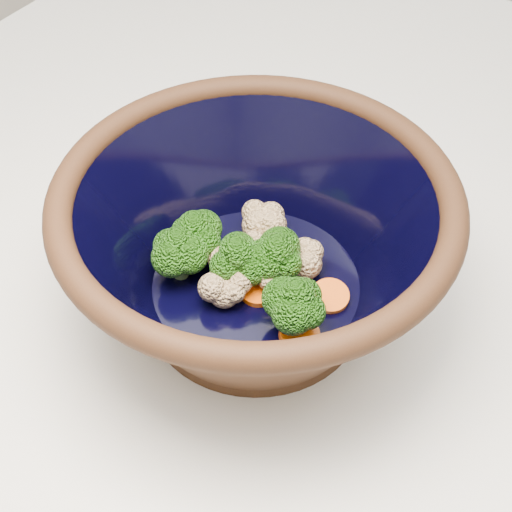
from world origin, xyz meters
TOP-DOWN VIEW (x-y plane):
  - counter at (0.00, 0.00)m, footprint 1.20×1.20m
  - mixing_bowl at (-0.05, -0.05)m, footprint 0.38×0.38m
  - vegetable_pile at (-0.06, -0.05)m, footprint 0.16×0.11m

SIDE VIEW (x-z plane):
  - counter at x=0.00m, z-range 0.00..0.90m
  - vegetable_pile at x=-0.06m, z-range 0.93..0.99m
  - mixing_bowl at x=-0.05m, z-range 0.91..1.04m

